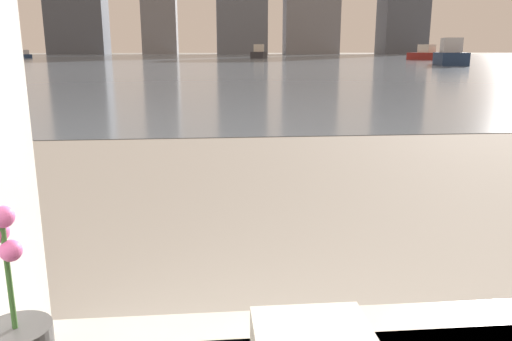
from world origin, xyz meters
The scene contains 6 objects.
potted_orchid centered at (-0.66, 0.96, 0.64)m, with size 0.16×0.16×0.37m.
harbor_water centered at (0.00, 62.00, 0.01)m, with size 180.00×110.00×0.01m.
harbor_boat_0 centered at (-25.05, 72.04, 0.39)m, with size 2.37×3.00×1.09m.
harbor_boat_1 centered at (24.60, 56.48, 0.61)m, with size 3.20×4.82×1.71m.
harbor_boat_2 centered at (18.35, 37.81, 0.73)m, with size 3.41×5.78×2.05m.
harbor_boat_4 centered at (6.49, 68.30, 0.65)m, with size 2.68×5.08×1.81m.
Camera 1 is at (-0.22, -0.08, 1.25)m, focal length 35.00 mm.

